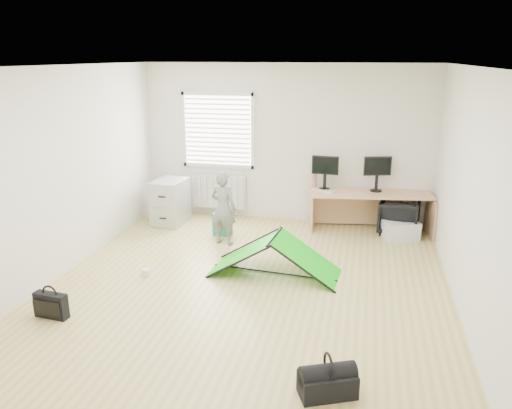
% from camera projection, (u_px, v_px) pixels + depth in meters
% --- Properties ---
extents(ground, '(5.50, 5.50, 0.00)m').
position_uv_depth(ground, '(249.00, 284.00, 6.39)').
color(ground, tan).
rests_on(ground, ground).
extents(back_wall, '(5.00, 0.02, 2.70)m').
position_uv_depth(back_wall, '(286.00, 144.00, 8.58)').
color(back_wall, silver).
rests_on(back_wall, ground).
extents(window, '(1.20, 0.06, 1.20)m').
position_uv_depth(window, '(218.00, 130.00, 8.73)').
color(window, silver).
rests_on(window, back_wall).
extents(radiator, '(1.00, 0.12, 0.60)m').
position_uv_depth(radiator, '(219.00, 192.00, 9.01)').
color(radiator, silver).
rests_on(radiator, back_wall).
extents(desk, '(2.02, 0.90, 0.67)m').
position_uv_depth(desk, '(369.00, 212.00, 8.22)').
color(desk, tan).
rests_on(desk, ground).
extents(filing_cabinet, '(0.54, 0.69, 0.77)m').
position_uv_depth(filing_cabinet, '(170.00, 202.00, 8.61)').
color(filing_cabinet, '#A4A8A9').
rests_on(filing_cabinet, ground).
extents(monitor_left, '(0.44, 0.12, 0.42)m').
position_uv_depth(monitor_left, '(325.00, 177.00, 8.25)').
color(monitor_left, black).
rests_on(monitor_left, desk).
extents(monitor_right, '(0.46, 0.22, 0.43)m').
position_uv_depth(monitor_right, '(377.00, 179.00, 8.16)').
color(monitor_right, black).
rests_on(monitor_right, desk).
extents(keyboard, '(0.43, 0.28, 0.02)m').
position_uv_depth(keyboard, '(323.00, 190.00, 8.22)').
color(keyboard, beige).
rests_on(keyboard, desk).
extents(thermos, '(0.10, 0.10, 0.28)m').
position_uv_depth(thermos, '(314.00, 180.00, 8.39)').
color(thermos, '#B2637B').
rests_on(thermos, desk).
extents(office_chair, '(0.70, 0.72, 0.57)m').
position_uv_depth(office_chair, '(399.00, 217.00, 8.13)').
color(office_chair, black).
rests_on(office_chair, ground).
extents(person, '(0.47, 0.36, 1.16)m').
position_uv_depth(person, '(223.00, 208.00, 7.61)').
color(person, slate).
rests_on(person, ground).
extents(kite, '(1.77, 0.90, 0.53)m').
position_uv_depth(kite, '(274.00, 255.00, 6.62)').
color(kite, '#14CF14').
rests_on(kite, ground).
extents(storage_crate, '(0.62, 0.54, 0.29)m').
position_uv_depth(storage_crate, '(400.00, 230.00, 7.92)').
color(storage_crate, silver).
rests_on(storage_crate, ground).
extents(tote_bag, '(0.31, 0.15, 0.36)m').
position_uv_depth(tote_bag, '(222.00, 224.00, 8.09)').
color(tote_bag, teal).
rests_on(tote_bag, ground).
extents(laptop_bag, '(0.40, 0.15, 0.29)m').
position_uv_depth(laptop_bag, '(51.00, 305.00, 5.55)').
color(laptop_bag, black).
rests_on(laptop_bag, ground).
extents(white_box, '(0.10, 0.10, 0.09)m').
position_uv_depth(white_box, '(146.00, 272.00, 6.62)').
color(white_box, silver).
rests_on(white_box, ground).
extents(duffel_bag, '(0.54, 0.42, 0.21)m').
position_uv_depth(duffel_bag, '(327.00, 384.00, 4.28)').
color(duffel_bag, black).
rests_on(duffel_bag, ground).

